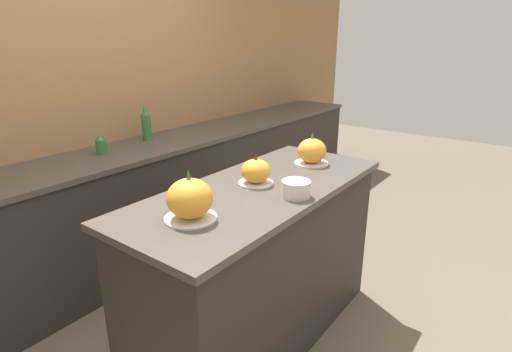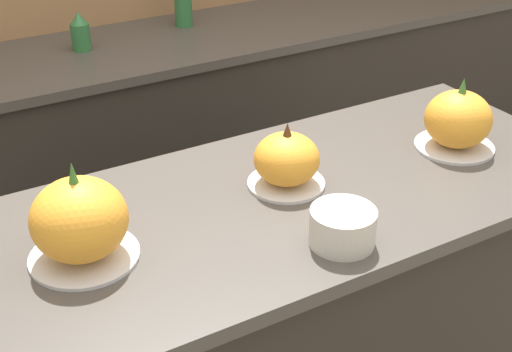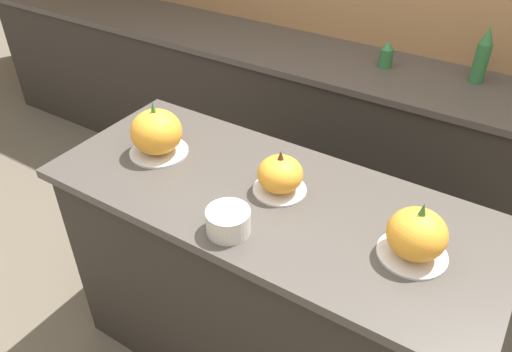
% 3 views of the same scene
% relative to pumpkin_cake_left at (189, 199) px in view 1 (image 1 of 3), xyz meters
% --- Properties ---
extents(ground_plane, '(12.00, 12.00, 0.00)m').
position_rel_pumpkin_cake_left_xyz_m(ground_plane, '(0.50, -0.00, -1.03)').
color(ground_plane, '#665B4C').
extents(wall_back, '(8.00, 0.06, 2.50)m').
position_rel_pumpkin_cake_left_xyz_m(wall_back, '(0.50, 1.59, 0.22)').
color(wall_back, '#9E7047').
rests_on(wall_back, ground_plane).
extents(kitchen_island, '(1.61, 0.67, 0.94)m').
position_rel_pumpkin_cake_left_xyz_m(kitchen_island, '(0.50, -0.00, -0.55)').
color(kitchen_island, '#2D2823').
rests_on(kitchen_island, ground_plane).
extents(back_counter, '(6.00, 0.60, 0.91)m').
position_rel_pumpkin_cake_left_xyz_m(back_counter, '(0.50, 1.26, -0.57)').
color(back_counter, '#2D2823').
rests_on(back_counter, ground_plane).
extents(pumpkin_cake_left, '(0.23, 0.23, 0.22)m').
position_rel_pumpkin_cake_left_xyz_m(pumpkin_cake_left, '(0.00, 0.00, 0.00)').
color(pumpkin_cake_left, silver).
rests_on(pumpkin_cake_left, kitchen_island).
extents(pumpkin_cake_center, '(0.19, 0.19, 0.16)m').
position_rel_pumpkin_cake_left_xyz_m(pumpkin_cake_center, '(0.52, 0.04, -0.02)').
color(pumpkin_cake_center, silver).
rests_on(pumpkin_cake_center, kitchen_island).
extents(pumpkin_cake_right, '(0.21, 0.21, 0.20)m').
position_rel_pumpkin_cake_left_xyz_m(pumpkin_cake_right, '(1.01, -0.02, -0.01)').
color(pumpkin_cake_right, silver).
rests_on(pumpkin_cake_right, kitchen_island).
extents(bottle_tall, '(0.07, 0.07, 0.28)m').
position_rel_pumpkin_cake_left_xyz_m(bottle_tall, '(0.88, 1.38, 0.02)').
color(bottle_tall, '#2D6B38').
rests_on(bottle_tall, back_counter).
extents(bottle_short, '(0.07, 0.07, 0.14)m').
position_rel_pumpkin_cake_left_xyz_m(bottle_short, '(0.42, 1.31, -0.05)').
color(bottle_short, '#2D6B38').
rests_on(bottle_short, back_counter).
extents(mixing_bowl, '(0.14, 0.14, 0.08)m').
position_rel_pumpkin_cake_left_xyz_m(mixing_bowl, '(0.49, -0.23, -0.05)').
color(mixing_bowl, beige).
rests_on(mixing_bowl, kitchen_island).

